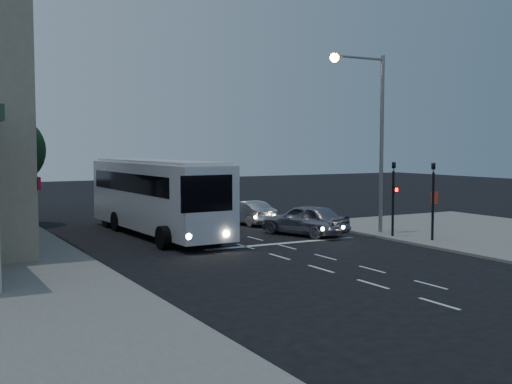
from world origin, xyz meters
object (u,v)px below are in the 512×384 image
car_sedan_c (184,198)px  car_extra (158,194)px  car_sedan_b (208,204)px  tour_bus (156,195)px  street_tree (9,147)px  traffic_signal_main (393,190)px  streetlight (372,123)px  car_sedan_a (246,212)px  regulatory_sign (434,206)px  car_suv (305,220)px  traffic_signal_side (433,192)px

car_sedan_c → car_extra: (-0.32, 4.67, 0.02)m
car_sedan_c → car_sedan_b: bearing=102.2°
tour_bus → street_tree: 9.93m
traffic_signal_main → streetlight: streetlight is taller
car_sedan_a → regulatory_sign: size_ratio=1.88×
car_sedan_c → traffic_signal_main: 19.91m
streetlight → street_tree: size_ratio=1.45×
car_extra → regulatory_sign: regulatory_sign is taller
car_suv → traffic_signal_side: size_ratio=1.15×
streetlight → car_suv: bearing=151.6°
car_suv → regulatory_sign: 6.41m
car_sedan_b → traffic_signal_side: traffic_signal_side is taller
car_suv → car_sedan_b: car_suv is taller
car_suv → traffic_signal_side: traffic_signal_side is taller
tour_bus → regulatory_sign: bearing=-36.1°
car_sedan_b → car_sedan_c: bearing=-86.4°
car_sedan_a → car_extra: (0.34, 15.72, 0.02)m
car_sedan_b → traffic_signal_main: bearing=114.3°
car_sedan_c → street_tree: bearing=41.3°
car_sedan_c → regulatory_sign: regulatory_sign is taller
traffic_signal_main → traffic_signal_side: (0.70, -1.98, 0.00)m
tour_bus → car_suv: tour_bus is taller
streetlight → traffic_signal_main: bearing=-79.8°
car_suv → regulatory_sign: size_ratio=2.14×
car_suv → car_sedan_b: 11.02m
regulatory_sign → car_extra: bearing=101.2°
car_sedan_b → regulatory_sign: regulatory_sign is taller
car_sedan_a → car_extra: size_ratio=0.97×
car_suv → traffic_signal_side: (3.92, -5.00, 1.62)m
car_sedan_c → regulatory_sign: (4.67, -20.63, 0.91)m
car_suv → car_sedan_c: size_ratio=0.95×
car_sedan_b → car_extra: 10.25m
tour_bus → car_sedan_a: 6.63m
tour_bus → car_sedan_b: (6.25, 7.35, -1.34)m
traffic_signal_side → street_tree: street_tree is taller
traffic_signal_main → street_tree: (-15.81, 14.25, 2.08)m
car_sedan_a → car_extra: car_extra is taller
traffic_signal_main → traffic_signal_side: size_ratio=1.00×
tour_bus → car_sedan_a: tour_bus is taller
tour_bus → car_sedan_a: size_ratio=3.04×
regulatory_sign → car_sedan_c: bearing=102.7°
tour_bus → car_extra: tour_bus is taller
car_sedan_b → regulatory_sign: size_ratio=2.30×
car_extra → car_sedan_a: bearing=76.8°
street_tree → car_sedan_b: bearing=-1.0°
car_extra → traffic_signal_side: size_ratio=1.05×
car_sedan_a → car_sedan_c: bearing=-100.3°
car_sedan_a → regulatory_sign: regulatory_sign is taller
car_suv → traffic_signal_main: traffic_signal_main is taller
car_sedan_b → car_extra: (0.30, 10.25, -0.03)m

